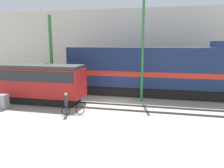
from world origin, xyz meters
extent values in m
plane|color=#9E998C|center=(0.00, 0.00, 0.00)|extent=(120.00, 120.00, 0.00)
cube|color=#47423D|center=(0.00, -1.94, 0.07)|extent=(60.00, 0.07, 0.14)
cube|color=#47423D|center=(0.00, -0.51, 0.07)|extent=(60.00, 0.07, 0.14)
cube|color=#47423D|center=(0.00, 3.07, 0.07)|extent=(60.00, 0.07, 0.14)
cube|color=#47423D|center=(0.00, 4.50, 0.07)|extent=(60.00, 0.07, 0.14)
cube|color=beige|center=(0.00, 12.38, 4.77)|extent=(42.17, 6.00, 9.54)
cube|color=black|center=(3.16, 3.78, 0.50)|extent=(15.71, 2.55, 1.00)
cube|color=navy|center=(3.16, 3.78, 2.94)|extent=(17.07, 3.00, 3.89)
cube|color=red|center=(3.16, 3.78, 2.36)|extent=(16.73, 3.04, 0.50)
cube|color=black|center=(-6.97, -1.22, 0.35)|extent=(8.00, 2.00, 0.70)
cube|color=#B21E1E|center=(-6.97, -1.22, 1.92)|extent=(9.10, 2.50, 2.44)
cube|color=#1E2328|center=(-6.97, -1.22, 2.59)|extent=(8.73, 2.54, 0.90)
cube|color=#333333|center=(-6.97, -1.22, 3.29)|extent=(8.91, 2.38, 0.30)
torus|color=black|center=(-1.74, -3.58, 0.33)|extent=(0.64, 0.32, 0.67)
torus|color=black|center=(-2.71, -3.98, 0.33)|extent=(0.64, 0.32, 0.67)
cylinder|color=#B21E1E|center=(-2.23, -3.78, 0.45)|extent=(0.84, 0.37, 0.04)
cylinder|color=#B21E1E|center=(-2.57, -3.92, 0.48)|extent=(0.03, 0.03, 0.30)
cylinder|color=#262626|center=(-1.74, -3.58, 0.72)|extent=(0.19, 0.42, 0.02)
cylinder|color=#232D4C|center=(-2.63, -4.01, 0.43)|extent=(0.11, 0.11, 0.85)
cylinder|color=#232D4C|center=(-2.57, -4.16, 0.43)|extent=(0.11, 0.11, 0.85)
cube|color=#333338|center=(-2.60, -4.08, 1.18)|extent=(0.34, 0.42, 0.66)
sphere|color=tan|center=(-2.60, -4.08, 1.63)|extent=(0.23, 0.23, 0.23)
cylinder|color=#2D7238|center=(-6.50, 1.28, 3.97)|extent=(0.31, 0.31, 7.94)
cylinder|color=#2D7238|center=(2.41, 1.28, 4.57)|extent=(0.22, 0.22, 9.13)
cube|color=gray|center=(-8.38, -3.59, 0.60)|extent=(0.70, 0.60, 1.20)
camera|label=1|loc=(4.13, -18.39, 5.30)|focal=35.00mm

